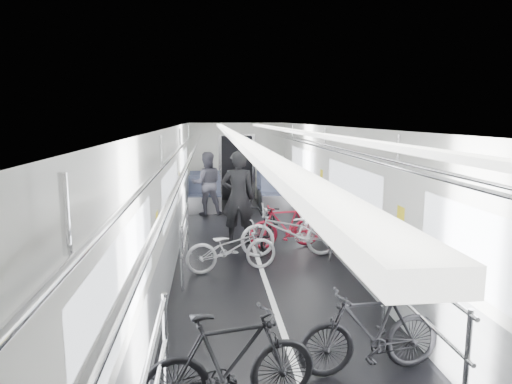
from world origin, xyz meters
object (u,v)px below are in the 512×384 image
Objects in this scene: bike_right_mid at (290,231)px; person_standing at (238,197)px; bike_right_far at (285,226)px; bike_left_far at (231,248)px; person_seated at (207,183)px; bike_aisle at (269,223)px; bike_left_mid at (230,362)px; bike_right_near at (370,330)px.

person_standing reaches higher than bike_right_mid.
bike_left_far is at bearing -50.89° from bike_right_far.
person_seated is at bearing -5.98° from bike_left_far.
person_seated reaches higher than bike_left_far.
bike_right_far is 0.45m from bike_aisle.
bike_left_mid is at bearing -17.46° from bike_right_mid.
bike_right_far is at bearing 110.20° from person_seated.
bike_left_mid is 1.07× the size of bike_right_far.
person_seated reaches higher than bike_right_near.
bike_right_near is (1.24, -3.24, 0.05)m from bike_left_far.
bike_right_far is at bearing -26.60° from bike_left_mid.
bike_left_mid is 0.95× the size of person_seated.
bike_aisle is 0.83× the size of person_standing.
bike_left_far is 0.84× the size of bike_right_mid.
bike_left_mid is at bearing -76.24° from bike_right_near.
bike_left_far is at bearing -14.82° from bike_left_mid.
bike_left_mid is 1.52m from bike_right_near.
bike_aisle is (-0.39, 4.90, -0.04)m from bike_right_near.
bike_right_near is at bearing -170.27° from bike_left_far.
person_standing is at bearing -140.25° from bike_right_mid.
person_seated is at bearing -164.92° from bike_right_far.
bike_right_far is 0.78× the size of person_standing.
bike_aisle is at bearing -150.41° from bike_right_far.
bike_right_far is at bearing -52.09° from bike_left_far.
bike_left_far is 1.05× the size of bike_right_far.
bike_right_far is (0.01, 0.60, -0.04)m from bike_right_mid.
bike_left_far is 1.34m from bike_right_mid.
bike_right_far is (1.33, 5.05, -0.03)m from bike_left_mid.
bike_left_far is 4.68m from person_seated.
person_seated reaches higher than bike_right_far.
bike_right_near reaches higher than bike_left_far.
bike_right_mid is 4.24m from person_seated.
person_seated reaches higher than bike_right_mid.
person_standing is (0.23, 1.76, 0.55)m from bike_left_far.
bike_right_far reaches higher than bike_left_far.
bike_right_near is 0.95× the size of bike_aisle.
bike_right_mid is 0.97× the size of person_standing.
bike_aisle is 0.95× the size of person_seated.
bike_right_mid is 1.17× the size of bike_aisle.
bike_right_mid is at bearing -56.57° from bike_aisle.
bike_right_far is at bearing 175.78° from bike_right_near.
bike_left_far is at bearing -58.72° from bike_right_mid.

